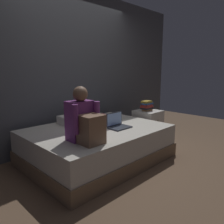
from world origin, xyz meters
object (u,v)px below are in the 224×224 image
(pillow, at_px, (78,119))
(clothes_pile, at_px, (99,116))
(book_stack, at_px, (147,106))
(nightstand, at_px, (148,125))
(laptop, at_px, (118,124))
(bed, at_px, (97,144))
(person_sitting, at_px, (84,121))

(pillow, xyz_separation_m, clothes_pile, (0.42, -0.03, -0.01))
(book_stack, relative_size, clothes_pile, 0.76)
(nightstand, xyz_separation_m, clothes_pile, (-0.90, 0.40, 0.26))
(nightstand, height_order, laptop, laptop)
(book_stack, bearing_deg, clothes_pile, 155.56)
(bed, relative_size, book_stack, 8.71)
(clothes_pile, bearing_deg, nightstand, -24.07)
(laptop, bearing_deg, clothes_pile, 73.72)
(clothes_pile, bearing_deg, bed, -133.77)
(nightstand, relative_size, clothes_pile, 1.92)
(laptop, height_order, pillow, laptop)
(clothes_pile, bearing_deg, book_stack, -24.44)
(pillow, bearing_deg, bed, -87.66)
(bed, height_order, laptop, laptop)
(bed, xyz_separation_m, book_stack, (1.26, 0.03, 0.43))
(bed, relative_size, nightstand, 3.47)
(bed, bearing_deg, pillow, 92.34)
(nightstand, relative_size, pillow, 1.03)
(nightstand, distance_m, book_stack, 0.38)
(nightstand, relative_size, person_sitting, 0.88)
(bed, height_order, nightstand, nightstand)
(nightstand, bearing_deg, pillow, 161.97)
(laptop, xyz_separation_m, pillow, (-0.24, 0.65, 0.01))
(nightstand, bearing_deg, book_stack, 165.36)
(pillow, bearing_deg, clothes_pile, -3.89)
(clothes_pile, bearing_deg, pillow, 176.11)
(bed, relative_size, person_sitting, 3.05)
(laptop, relative_size, pillow, 0.57)
(nightstand, distance_m, person_sitting, 1.90)
(laptop, height_order, book_stack, book_stack)
(bed, distance_m, pillow, 0.55)
(bed, bearing_deg, book_stack, 1.38)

